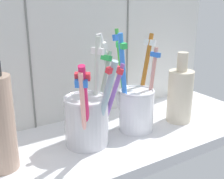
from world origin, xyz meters
The scene contains 5 objects.
counter_slab centered at (0.00, 0.00, 1.00)cm, with size 64.00×22.00×2.00cm, color silver.
tile_wall_back centered at (0.00, 12.00, 22.50)cm, with size 64.00×2.20×45.00cm.
toothbrush_cup_left centered at (-5.09, -0.06, 6.96)cm, with size 10.65×10.38×18.04cm.
toothbrush_cup_right centered at (5.08, 0.45, 7.07)cm, with size 12.71×8.45×18.58cm.
ceramic_vase centered at (14.98, -1.34, 7.59)cm, with size 4.94×4.94×14.02cm.
Camera 1 is at (-26.08, -40.98, 26.64)cm, focal length 47.49 mm.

